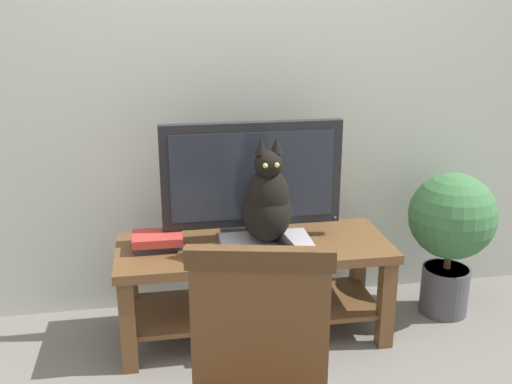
{
  "coord_description": "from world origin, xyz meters",
  "views": [
    {
      "loc": [
        -0.44,
        -1.97,
        1.6
      ],
      "look_at": [
        -0.01,
        0.56,
        0.77
      ],
      "focal_mm": 41.69,
      "sensor_mm": 36.0,
      "label": 1
    }
  ],
  "objects_px": {
    "media_box": "(266,246)",
    "book_stack": "(157,241)",
    "cat": "(267,203)",
    "tv_stand": "(254,271)",
    "tv": "(252,179)",
    "potted_plant": "(451,228)"
  },
  "relations": [
    {
      "from": "tv_stand",
      "to": "book_stack",
      "type": "distance_m",
      "value": 0.49
    },
    {
      "from": "potted_plant",
      "to": "tv",
      "type": "bearing_deg",
      "value": 179.63
    },
    {
      "from": "tv",
      "to": "book_stack",
      "type": "xyz_separation_m",
      "value": [
        -0.46,
        -0.04,
        -0.26
      ]
    },
    {
      "from": "media_box",
      "to": "cat",
      "type": "distance_m",
      "value": 0.21
    },
    {
      "from": "media_box",
      "to": "tv",
      "type": "bearing_deg",
      "value": 103.34
    },
    {
      "from": "book_stack",
      "to": "tv_stand",
      "type": "bearing_deg",
      "value": -2.87
    },
    {
      "from": "cat",
      "to": "book_stack",
      "type": "xyz_separation_m",
      "value": [
        -0.49,
        0.14,
        -0.2
      ]
    },
    {
      "from": "cat",
      "to": "book_stack",
      "type": "bearing_deg",
      "value": 164.37
    },
    {
      "from": "tv",
      "to": "media_box",
      "type": "bearing_deg",
      "value": -76.66
    },
    {
      "from": "media_box",
      "to": "potted_plant",
      "type": "height_order",
      "value": "potted_plant"
    },
    {
      "from": "tv",
      "to": "potted_plant",
      "type": "bearing_deg",
      "value": -0.37
    },
    {
      "from": "tv",
      "to": "cat",
      "type": "relative_size",
      "value": 1.75
    },
    {
      "from": "cat",
      "to": "book_stack",
      "type": "relative_size",
      "value": 2.04
    },
    {
      "from": "tv",
      "to": "cat",
      "type": "distance_m",
      "value": 0.19
    },
    {
      "from": "tv_stand",
      "to": "book_stack",
      "type": "relative_size",
      "value": 5.42
    },
    {
      "from": "media_box",
      "to": "potted_plant",
      "type": "bearing_deg",
      "value": 8.85
    },
    {
      "from": "tv_stand",
      "to": "cat",
      "type": "relative_size",
      "value": 2.67
    },
    {
      "from": "media_box",
      "to": "book_stack",
      "type": "relative_size",
      "value": 1.72
    },
    {
      "from": "tv_stand",
      "to": "potted_plant",
      "type": "bearing_deg",
      "value": 2.98
    },
    {
      "from": "media_box",
      "to": "cat",
      "type": "xyz_separation_m",
      "value": [
        0.0,
        -0.01,
        0.21
      ]
    },
    {
      "from": "tv",
      "to": "media_box",
      "type": "xyz_separation_m",
      "value": [
        0.04,
        -0.16,
        -0.27
      ]
    },
    {
      "from": "book_stack",
      "to": "potted_plant",
      "type": "relative_size",
      "value": 0.31
    }
  ]
}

